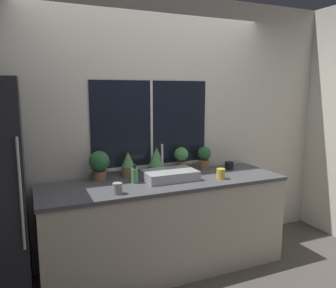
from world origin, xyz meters
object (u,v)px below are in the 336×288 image
Objects in this scene: potted_plant_far_left at (99,163)px; potted_plant_center at (157,159)px; potted_plant_far_right at (204,156)px; mug_black at (229,166)px; sink at (170,175)px; potted_plant_left at (128,164)px; mug_yellow at (221,174)px; potted_plant_right at (181,158)px; mug_grey at (117,188)px; soap_bottle at (135,175)px.

potted_plant_far_left reaches higher than potted_plant_center.
potted_plant_far_right is 0.29m from mug_black.
sink reaches higher than potted_plant_left.
potted_plant_far_right is 0.44m from mug_yellow.
potted_plant_center is at bearing 0.00° from potted_plant_left.
potted_plant_right is 2.73× the size of mug_black.
mug_yellow is at bearing -27.86° from potted_plant_left.
potted_plant_far_left is 0.58m from potted_plant_center.
potted_plant_left reaches higher than mug_grey.
soap_bottle reaches higher than mug_yellow.
sink is 1.78× the size of potted_plant_far_left.
soap_bottle is 0.83m from mug_yellow.
potted_plant_far_right is 1.40× the size of soap_bottle.
potted_plant_right is at bearing 0.00° from potted_plant_center.
potted_plant_far_right is at bearing 0.00° from potted_plant_far_left.
potted_plant_far_left is (-0.62, 0.25, 0.12)m from sink.
potted_plant_far_left is at bearing 180.00° from potted_plant_center.
potted_plant_right is (0.58, 0.00, 0.02)m from potted_plant_left.
soap_bottle is (0.27, -0.24, -0.09)m from potted_plant_far_left.
sink is at bearing -36.24° from potted_plant_left.
potted_plant_far_left is 1.09× the size of potted_plant_right.
mug_grey is (-0.24, -0.49, -0.08)m from potted_plant_left.
potted_plant_far_right is 1.20m from mug_grey.
potted_plant_far_left reaches higher than potted_plant_far_right.
sink is at bearing 23.04° from mug_grey.
mug_grey is 1.04m from mug_yellow.
potted_plant_left is 0.91m from mug_yellow.
soap_bottle is at bearing -164.61° from potted_plant_far_right.
potted_plant_right is at bearing 22.08° from soap_bottle.
soap_bottle is (-0.31, -0.24, -0.08)m from potted_plant_center.
mug_black is at bearing 5.95° from soap_bottle.
potted_plant_center is at bearing 98.87° from sink.
potted_plant_left is at bearing 87.55° from soap_bottle.
mug_yellow is at bearing 3.83° from mug_grey.
potted_plant_center is 1.12× the size of potted_plant_far_right.
potted_plant_far_left is 1.39m from mug_black.
potted_plant_left reaches higher than soap_bottle.
potted_plant_center is 2.92× the size of mug_black.
potted_plant_center is at bearing 37.61° from soap_bottle.
mug_grey is (-0.23, -0.25, -0.03)m from soap_bottle.
potted_plant_left is at bearing 173.58° from mug_black.
potted_plant_far_right is at bearing 0.00° from potted_plant_left.
potted_plant_far_left is 0.51m from mug_grey.
potted_plant_far_right is at bearing 152.72° from mug_black.
potted_plant_far_left reaches higher than mug_grey.
potted_plant_right is 0.28m from potted_plant_far_right.
potted_plant_right is at bearing 45.95° from sink.
sink is at bearing -21.75° from potted_plant_far_left.
mug_yellow is (0.46, -0.18, 0.00)m from sink.
potted_plant_far_left is 1.14× the size of potted_plant_far_right.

